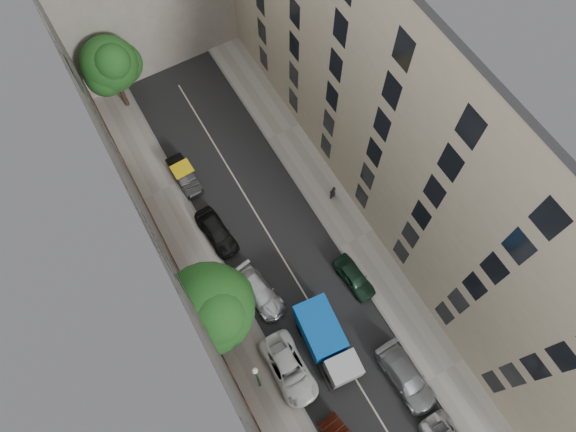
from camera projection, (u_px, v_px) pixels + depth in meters
ground at (292, 274)px, 37.33m from camera, size 120.00×120.00×0.00m
road_surface at (292, 274)px, 37.32m from camera, size 8.00×44.00×0.02m
sidewalk_left at (225, 310)px, 36.11m from camera, size 3.00×44.00×0.15m
sidewalk_right at (356, 239)px, 38.41m from camera, size 3.00×44.00×0.15m
building_left at (106, 314)px, 25.96m from camera, size 8.00×44.00×20.00m
building_right at (453, 133)px, 30.56m from camera, size 8.00×44.00×20.00m
tarp_truck at (326, 340)px, 33.86m from camera, size 2.75×5.87×2.62m
car_left_2 at (289, 369)px, 33.81m from camera, size 2.44×5.13×1.41m
car_left_3 at (259, 292)px, 36.06m from camera, size 2.58×4.84×1.33m
car_left_4 at (216, 232)px, 37.93m from camera, size 2.09×4.41×1.46m
car_left_5 at (184, 175)px, 40.05m from camera, size 1.54×3.96×1.29m
car_right_1 at (406, 378)px, 33.56m from camera, size 2.21×5.03×1.44m
car_right_2 at (354, 277)px, 36.55m from camera, size 1.78×3.83×1.27m
tree_mid at (211, 310)px, 30.62m from camera, size 5.83×5.64×8.31m
tree_far at (111, 66)px, 39.18m from camera, size 4.77×4.40×7.23m
lamp_post at (257, 377)px, 30.29m from camera, size 0.36×0.36×6.50m
pedestrian at (333, 193)px, 39.07m from camera, size 0.64×0.48×1.59m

